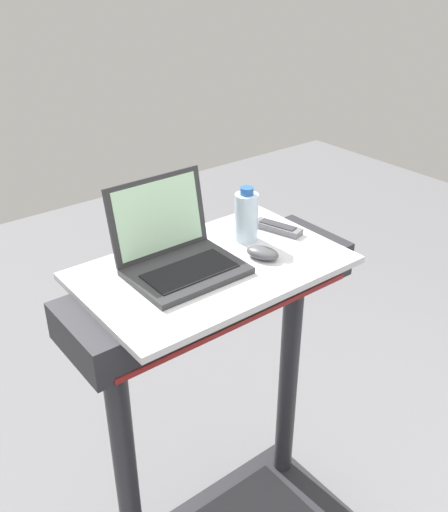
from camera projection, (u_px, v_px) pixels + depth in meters
desk_board at (213, 268)px, 1.63m from camera, size 0.76×0.47×0.02m
laptop at (177, 253)px, 1.59m from camera, size 0.31×0.27×0.24m
computer_mouse at (263, 253)px, 1.65m from camera, size 0.09×0.11×0.03m
water_bottle at (246, 216)px, 1.73m from camera, size 0.07×0.07×0.17m
tv_remote at (278, 228)px, 1.81m from camera, size 0.09×0.17×0.02m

